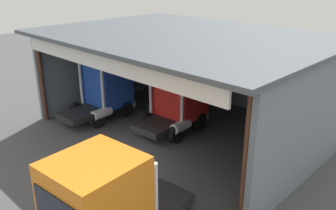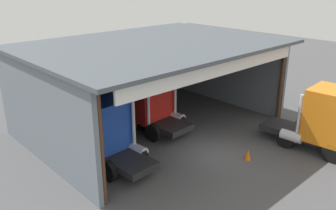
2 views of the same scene
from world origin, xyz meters
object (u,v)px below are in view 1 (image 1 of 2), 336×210
at_px(truck_orange_yard_outside, 104,207).
at_px(tool_cart, 188,96).
at_px(truck_blue_right_bay, 105,89).
at_px(truck_red_center_right_bay, 178,98).
at_px(oil_drum, 310,126).
at_px(traffic_cone, 95,176).

distance_m(truck_orange_yard_outside, tool_cart, 14.66).
xyz_separation_m(truck_blue_right_bay, truck_orange_yard_outside, (9.57, -7.12, 0.11)).
xyz_separation_m(truck_red_center_right_bay, oil_drum, (5.77, 4.69, -1.42)).
bearing_deg(tool_cart, oil_drum, 6.71).
xyz_separation_m(truck_blue_right_bay, oil_drum, (10.26, 6.38, -1.34)).
relative_size(truck_blue_right_bay, traffic_cone, 8.26).
height_order(oil_drum, tool_cart, tool_cart).
xyz_separation_m(truck_orange_yard_outside, tool_cart, (-7.48, 12.53, -1.41)).
relative_size(truck_blue_right_bay, tool_cart, 4.63).
height_order(truck_orange_yard_outside, oil_drum, truck_orange_yard_outside).
relative_size(truck_blue_right_bay, truck_red_center_right_bay, 1.08).
xyz_separation_m(truck_red_center_right_bay, traffic_cone, (1.16, -6.54, -1.59)).
height_order(truck_red_center_right_bay, tool_cart, truck_red_center_right_bay).
bearing_deg(tool_cart, truck_red_center_right_bay, -57.13).
bearing_deg(oil_drum, truck_orange_yard_outside, -92.93).
xyz_separation_m(oil_drum, tool_cart, (-8.17, -0.96, 0.05)).
distance_m(truck_red_center_right_bay, oil_drum, 7.57).
distance_m(oil_drum, traffic_cone, 12.14).
bearing_deg(truck_orange_yard_outside, traffic_cone, -34.41).
relative_size(truck_red_center_right_bay, tool_cart, 4.27).
bearing_deg(tool_cart, truck_orange_yard_outside, -59.16).
distance_m(truck_orange_yard_outside, oil_drum, 13.59).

